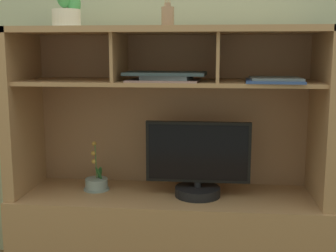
# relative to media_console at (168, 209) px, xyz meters

# --- Properties ---
(back_wall) EXTENTS (6.00, 0.02, 2.80)m
(back_wall) POSITION_rel_media_console_xyz_m (0.00, 0.28, 0.98)
(back_wall) COLOR #A1AA86
(back_wall) RESTS_ON ground
(media_console) EXTENTS (1.63, 0.54, 1.38)m
(media_console) POSITION_rel_media_console_xyz_m (0.00, 0.00, 0.00)
(media_console) COLOR #A57B51
(media_console) RESTS_ON ground
(tv_monitor) EXTENTS (0.54, 0.24, 0.40)m
(tv_monitor) POSITION_rel_media_console_xyz_m (0.16, -0.04, 0.26)
(tv_monitor) COLOR black
(tv_monitor) RESTS_ON media_console
(potted_orchid) EXTENTS (0.14, 0.14, 0.27)m
(potted_orchid) POSITION_rel_media_console_xyz_m (-0.40, 0.01, 0.13)
(potted_orchid) COLOR gray
(potted_orchid) RESTS_ON media_console
(magazine_stack_left) EXTENTS (0.29, 0.30, 0.02)m
(magazine_stack_left) POSITION_rel_media_console_xyz_m (0.53, -0.08, 0.70)
(magazine_stack_left) COLOR #2E4987
(magazine_stack_left) RESTS_ON media_console
(magazine_stack_centre) EXTENTS (0.41, 0.29, 0.05)m
(magazine_stack_centre) POSITION_rel_media_console_xyz_m (-0.01, -0.06, 0.72)
(magazine_stack_centre) COLOR gray
(magazine_stack_centre) RESTS_ON media_console
(diffuser_bottle) EXTENTS (0.06, 0.06, 0.29)m
(diffuser_bottle) POSITION_rel_media_console_xyz_m (-0.00, -0.02, 1.01)
(diffuser_bottle) COLOR #957255
(diffuser_bottle) RESTS_ON media_console
(potted_succulent) EXTENTS (0.17, 0.17, 0.22)m
(potted_succulent) POSITION_rel_media_console_xyz_m (-0.52, 0.01, 1.05)
(potted_succulent) COLOR beige
(potted_succulent) RESTS_ON media_console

